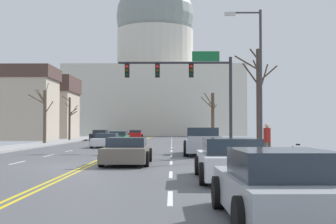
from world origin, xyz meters
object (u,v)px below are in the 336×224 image
at_px(pickup_truck_near_00, 203,142).
at_px(sedan_oncoming_03, 135,134).
at_px(signal_gantry, 190,78).
at_px(pedestrian_00, 267,139).
at_px(sedan_oncoming_01, 118,138).
at_px(street_lamp_right, 256,69).
at_px(sedan_near_02, 230,160).
at_px(sedan_near_03, 278,188).
at_px(bicycle_parked, 297,155).
at_px(sedan_near_01, 127,152).
at_px(sedan_oncoming_00, 106,141).
at_px(sedan_oncoming_02, 100,135).

height_order(pickup_truck_near_00, sedan_oncoming_03, pickup_truck_near_00).
height_order(signal_gantry, pedestrian_00, signal_gantry).
bearing_deg(pickup_truck_near_00, sedan_oncoming_01, 110.42).
bearing_deg(street_lamp_right, sedan_near_02, -104.93).
distance_m(sedan_near_03, pedestrian_00, 14.14).
xyz_separation_m(signal_gantry, street_lamp_right, (3.18, -7.68, -0.36)).
xyz_separation_m(sedan_oncoming_01, bicycle_parked, (10.49, -28.61, -0.08)).
bearing_deg(bicycle_parked, sedan_oncoming_01, 110.13).
height_order(sedan_near_03, sedan_oncoming_03, sedan_near_03).
height_order(sedan_near_01, sedan_oncoming_03, sedan_oncoming_03).
bearing_deg(sedan_oncoming_01, sedan_near_01, -82.52).
bearing_deg(sedan_oncoming_00, sedan_oncoming_03, 89.95).
relative_size(sedan_near_01, sedan_near_02, 1.02).
relative_size(sedan_oncoming_01, sedan_oncoming_03, 1.01).
distance_m(signal_gantry, sedan_oncoming_01, 17.34).
distance_m(pickup_truck_near_00, sedan_oncoming_02, 31.04).
xyz_separation_m(sedan_near_02, sedan_oncoming_02, (-10.65, 42.34, 0.02)).
relative_size(street_lamp_right, sedan_near_02, 1.69).
relative_size(sedan_near_02, sedan_near_03, 1.06).
relative_size(sedan_oncoming_01, pedestrian_00, 2.79).
relative_size(pedestrian_00, bicycle_parked, 0.94).
relative_size(sedan_near_01, sedan_oncoming_01, 1.00).
relative_size(sedan_near_01, sedan_oncoming_02, 1.00).
bearing_deg(sedan_oncoming_00, street_lamp_right, -53.38).
xyz_separation_m(sedan_oncoming_00, pedestrian_00, (9.81, -15.41, 0.51)).
relative_size(signal_gantry, sedan_oncoming_03, 1.71).
bearing_deg(bicycle_parked, pickup_truck_near_00, 109.48).
height_order(signal_gantry, sedan_near_01, signal_gantry).
xyz_separation_m(street_lamp_right, sedan_oncoming_03, (-9.71, 42.33, -4.07)).
xyz_separation_m(sedan_near_02, sedan_near_03, (0.02, -6.32, -0.01)).
height_order(sedan_oncoming_00, sedan_oncoming_01, sedan_oncoming_01).
xyz_separation_m(sedan_oncoming_02, bicycle_parked, (13.85, -38.05, -0.12)).
bearing_deg(sedan_near_01, pickup_truck_near_00, 62.08).
relative_size(pickup_truck_near_00, sedan_near_01, 1.25).
xyz_separation_m(street_lamp_right, sedan_oncoming_01, (-9.92, 23.03, -4.09)).
height_order(street_lamp_right, pickup_truck_near_00, street_lamp_right).
xyz_separation_m(signal_gantry, bicycle_parked, (3.75, -13.26, -4.52)).
distance_m(street_lamp_right, pickup_truck_near_00, 5.77).
relative_size(signal_gantry, sedan_oncoming_02, 1.71).
distance_m(sedan_oncoming_01, pedestrian_00, 27.24).
distance_m(street_lamp_right, sedan_oncoming_03, 43.62).
bearing_deg(pedestrian_00, street_lamp_right, 91.77).
bearing_deg(street_lamp_right, sedan_oncoming_00, 126.62).
distance_m(signal_gantry, sedan_near_01, 12.78).
bearing_deg(sedan_near_01, sedan_near_02, -58.01).
distance_m(sedan_oncoming_00, sedan_oncoming_01, 9.93).
bearing_deg(sedan_oncoming_01, sedan_near_02, -77.51).
xyz_separation_m(street_lamp_right, sedan_oncoming_02, (-13.28, 32.47, -4.04)).
height_order(street_lamp_right, sedan_oncoming_02, street_lamp_right).
relative_size(sedan_near_01, sedan_near_03, 1.09).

